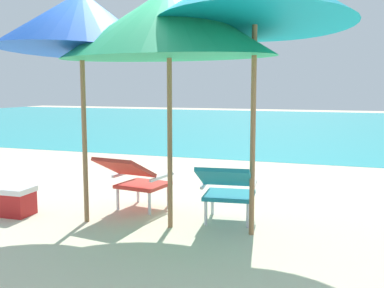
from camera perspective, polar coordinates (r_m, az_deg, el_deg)
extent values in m
plane|color=beige|center=(9.06, 7.50, -2.00)|extent=(40.00, 40.00, 0.00)
cube|color=#28B2B7|center=(17.79, 13.31, 2.38)|extent=(40.00, 18.00, 0.01)
cube|color=red|center=(5.47, -6.09, -5.09)|extent=(0.59, 0.57, 0.04)
cube|color=red|center=(5.12, -8.39, -2.90)|extent=(0.59, 0.58, 0.27)
cylinder|color=silver|center=(5.79, -6.75, -5.93)|extent=(0.04, 0.04, 0.26)
cylinder|color=silver|center=(5.56, -2.97, -6.44)|extent=(0.04, 0.04, 0.26)
cylinder|color=silver|center=(5.46, -9.23, -6.79)|extent=(0.04, 0.04, 0.26)
cylinder|color=silver|center=(5.22, -5.32, -7.39)|extent=(0.04, 0.04, 0.26)
cube|color=silver|center=(5.59, -8.34, -3.61)|extent=(0.10, 0.50, 0.03)
cube|color=silver|center=(5.31, -3.76, -4.12)|extent=(0.10, 0.50, 0.03)
cube|color=teal|center=(4.95, 4.69, -6.38)|extent=(0.58, 0.56, 0.04)
cube|color=teal|center=(4.54, 4.12, -4.14)|extent=(0.58, 0.57, 0.27)
cylinder|color=silver|center=(5.22, 2.56, -7.34)|extent=(0.04, 0.04, 0.26)
cylinder|color=silver|center=(5.17, 7.41, -7.55)|extent=(0.04, 0.04, 0.26)
cylinder|color=silver|center=(4.82, 1.72, -8.57)|extent=(0.04, 0.04, 0.26)
cylinder|color=silver|center=(4.77, 6.99, -8.82)|extent=(0.04, 0.04, 0.26)
cube|color=silver|center=(4.97, 1.71, -4.90)|extent=(0.09, 0.50, 0.03)
cube|color=silver|center=(4.90, 7.73, -5.13)|extent=(0.09, 0.50, 0.03)
cylinder|color=olive|center=(4.93, -13.25, 0.83)|extent=(0.05, 0.05, 1.82)
cone|color=blue|center=(4.94, -13.65, 14.60)|extent=(2.20, 2.21, 0.70)
cylinder|color=olive|center=(4.61, -2.78, 0.16)|extent=(0.05, 0.05, 1.75)
cone|color=#1E9E60|center=(4.62, -2.87, 14.80)|extent=(2.82, 2.82, 0.73)
cylinder|color=olive|center=(4.39, 7.60, 1.62)|extent=(0.05, 0.05, 2.04)
cube|color=red|center=(5.58, -21.49, -6.91)|extent=(0.46, 0.32, 0.26)
cube|color=white|center=(5.54, -21.57, -5.30)|extent=(0.48, 0.34, 0.06)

